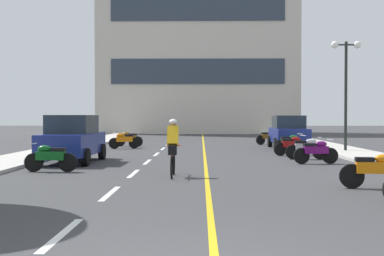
{
  "coord_description": "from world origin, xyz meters",
  "views": [
    {
      "loc": [
        0.08,
        -5.46,
        1.76
      ],
      "look_at": [
        -0.4,
        21.64,
        1.15
      ],
      "focal_mm": 47.13,
      "sensor_mm": 36.0,
      "label": 1
    }
  ],
  "objects_px": {
    "motorcycle_9": "(129,138)",
    "motorcycle_10": "(269,137)",
    "cyclist_rider": "(173,146)",
    "motorcycle_7": "(290,143)",
    "parked_car_near": "(72,139)",
    "motorcycle_6": "(292,145)",
    "motorcycle_4": "(316,151)",
    "motorcycle_5": "(307,148)",
    "street_lamp_mid": "(346,71)",
    "parked_car_mid": "(288,132)",
    "motorcycle_2": "(376,169)",
    "motorcycle_3": "(50,157)",
    "motorcycle_8": "(124,140)"
  },
  "relations": [
    {
      "from": "motorcycle_4",
      "to": "motorcycle_9",
      "type": "distance_m",
      "value": 13.74
    },
    {
      "from": "motorcycle_3",
      "to": "motorcycle_7",
      "type": "bearing_deg",
      "value": 44.43
    },
    {
      "from": "parked_car_mid",
      "to": "motorcycle_3",
      "type": "bearing_deg",
      "value": -128.89
    },
    {
      "from": "motorcycle_3",
      "to": "motorcycle_6",
      "type": "height_order",
      "value": "same"
    },
    {
      "from": "motorcycle_7",
      "to": "motorcycle_2",
      "type": "bearing_deg",
      "value": -90.68
    },
    {
      "from": "motorcycle_9",
      "to": "motorcycle_10",
      "type": "bearing_deg",
      "value": 14.21
    },
    {
      "from": "motorcycle_7",
      "to": "cyclist_rider",
      "type": "xyz_separation_m",
      "value": [
        -5.24,
        -10.18,
        0.41
      ]
    },
    {
      "from": "parked_car_near",
      "to": "cyclist_rider",
      "type": "bearing_deg",
      "value": -47.34
    },
    {
      "from": "parked_car_mid",
      "to": "motorcycle_4",
      "type": "distance_m",
      "value": 9.07
    },
    {
      "from": "motorcycle_2",
      "to": "motorcycle_3",
      "type": "xyz_separation_m",
      "value": [
        -9.06,
        3.59,
        0.0
      ]
    },
    {
      "from": "motorcycle_6",
      "to": "motorcycle_7",
      "type": "height_order",
      "value": "same"
    },
    {
      "from": "street_lamp_mid",
      "to": "parked_car_mid",
      "type": "xyz_separation_m",
      "value": [
        -2.22,
        3.19,
        -3.07
      ]
    },
    {
      "from": "parked_car_mid",
      "to": "motorcycle_5",
      "type": "distance_m",
      "value": 7.11
    },
    {
      "from": "motorcycle_4",
      "to": "motorcycle_5",
      "type": "bearing_deg",
      "value": 88.37
    },
    {
      "from": "street_lamp_mid",
      "to": "motorcycle_3",
      "type": "xyz_separation_m",
      "value": [
        -11.85,
        -8.74,
        -3.51
      ]
    },
    {
      "from": "motorcycle_2",
      "to": "cyclist_rider",
      "type": "relative_size",
      "value": 0.96
    },
    {
      "from": "motorcycle_9",
      "to": "cyclist_rider",
      "type": "relative_size",
      "value": 0.95
    },
    {
      "from": "parked_car_near",
      "to": "motorcycle_6",
      "type": "relative_size",
      "value": 2.52
    },
    {
      "from": "motorcycle_6",
      "to": "motorcycle_9",
      "type": "distance_m",
      "value": 10.75
    },
    {
      "from": "motorcycle_9",
      "to": "motorcycle_10",
      "type": "height_order",
      "value": "same"
    },
    {
      "from": "motorcycle_6",
      "to": "motorcycle_7",
      "type": "relative_size",
      "value": 1.0
    },
    {
      "from": "street_lamp_mid",
      "to": "motorcycle_7",
      "type": "relative_size",
      "value": 3.18
    },
    {
      "from": "motorcycle_6",
      "to": "motorcycle_8",
      "type": "distance_m",
      "value": 9.59
    },
    {
      "from": "motorcycle_2",
      "to": "motorcycle_7",
      "type": "relative_size",
      "value": 1.02
    },
    {
      "from": "motorcycle_2",
      "to": "motorcycle_9",
      "type": "bearing_deg",
      "value": 116.31
    },
    {
      "from": "parked_car_mid",
      "to": "motorcycle_5",
      "type": "xyz_separation_m",
      "value": [
        -0.48,
        -7.08,
        -0.44
      ]
    },
    {
      "from": "motorcycle_2",
      "to": "motorcycle_8",
      "type": "xyz_separation_m",
      "value": [
        -8.49,
        15.22,
        0.0
      ]
    },
    {
      "from": "motorcycle_6",
      "to": "motorcycle_8",
      "type": "xyz_separation_m",
      "value": [
        -8.34,
        4.73,
        0.0
      ]
    },
    {
      "from": "parked_car_near",
      "to": "motorcycle_4",
      "type": "relative_size",
      "value": 2.48
    },
    {
      "from": "motorcycle_4",
      "to": "motorcycle_6",
      "type": "height_order",
      "value": "same"
    },
    {
      "from": "motorcycle_4",
      "to": "motorcycle_2",
      "type": "bearing_deg",
      "value": -90.31
    },
    {
      "from": "parked_car_near",
      "to": "motorcycle_10",
      "type": "relative_size",
      "value": 2.58
    },
    {
      "from": "motorcycle_2",
      "to": "cyclist_rider",
      "type": "height_order",
      "value": "cyclist_rider"
    },
    {
      "from": "motorcycle_6",
      "to": "parked_car_near",
      "type": "bearing_deg",
      "value": -158.3
    },
    {
      "from": "motorcycle_6",
      "to": "street_lamp_mid",
      "type": "bearing_deg",
      "value": 32.12
    },
    {
      "from": "motorcycle_4",
      "to": "motorcycle_9",
      "type": "height_order",
      "value": "same"
    },
    {
      "from": "motorcycle_9",
      "to": "motorcycle_7",
      "type": "bearing_deg",
      "value": -28.04
    },
    {
      "from": "motorcycle_8",
      "to": "motorcycle_9",
      "type": "bearing_deg",
      "value": 90.88
    },
    {
      "from": "cyclist_rider",
      "to": "motorcycle_7",
      "type": "bearing_deg",
      "value": 62.77
    },
    {
      "from": "motorcycle_5",
      "to": "motorcycle_8",
      "type": "height_order",
      "value": "same"
    },
    {
      "from": "parked_car_mid",
      "to": "motorcycle_7",
      "type": "height_order",
      "value": "parked_car_mid"
    },
    {
      "from": "street_lamp_mid",
      "to": "motorcycle_7",
      "type": "height_order",
      "value": "street_lamp_mid"
    },
    {
      "from": "street_lamp_mid",
      "to": "motorcycle_4",
      "type": "xyz_separation_m",
      "value": [
        -2.76,
        -5.85,
        -3.51
      ]
    },
    {
      "from": "motorcycle_9",
      "to": "motorcycle_2",
      "type": "bearing_deg",
      "value": -63.69
    },
    {
      "from": "parked_car_mid",
      "to": "motorcycle_8",
      "type": "distance_m",
      "value": 9.07
    },
    {
      "from": "motorcycle_3",
      "to": "motorcycle_10",
      "type": "height_order",
      "value": "same"
    },
    {
      "from": "motorcycle_7",
      "to": "motorcycle_8",
      "type": "relative_size",
      "value": 1.01
    },
    {
      "from": "parked_car_near",
      "to": "cyclist_rider",
      "type": "xyz_separation_m",
      "value": [
        4.1,
        -4.45,
        -0.03
      ]
    },
    {
      "from": "street_lamp_mid",
      "to": "motorcycle_8",
      "type": "height_order",
      "value": "street_lamp_mid"
    },
    {
      "from": "street_lamp_mid",
      "to": "motorcycle_9",
      "type": "distance_m",
      "value": 12.82
    }
  ]
}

